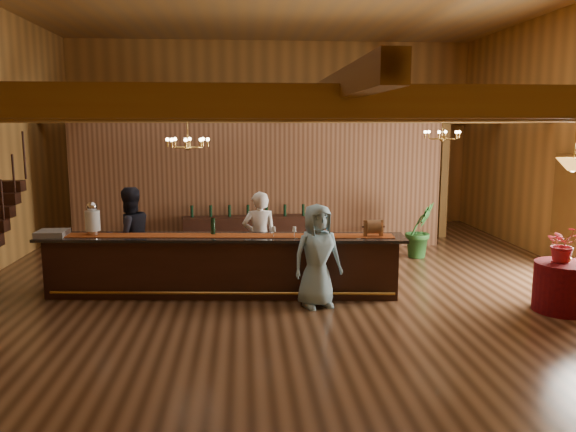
{
  "coord_description": "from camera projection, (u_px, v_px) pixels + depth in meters",
  "views": [
    {
      "loc": [
        -0.88,
        -10.19,
        3.0
      ],
      "look_at": [
        -0.03,
        0.41,
        1.29
      ],
      "focal_mm": 35.0,
      "sensor_mm": 36.0,
      "label": 1
    }
  ],
  "objects": [
    {
      "name": "floor",
      "position": [
        291.0,
        287.0,
        10.57
      ],
      "size": [
        14.0,
        14.0,
        0.0
      ],
      "primitive_type": "plane",
      "color": "brown",
      "rests_on": "ground"
    },
    {
      "name": "wall_back",
      "position": [
        272.0,
        134.0,
        17.02
      ],
      "size": [
        12.0,
        0.1,
        5.5
      ],
      "primitive_type": "cube",
      "color": "#B47D39",
      "rests_on": "floor"
    },
    {
      "name": "wall_front",
      "position": [
        395.0,
        170.0,
        3.25
      ],
      "size": [
        12.0,
        0.1,
        5.5
      ],
      "primitive_type": "cube",
      "color": "#B47D39",
      "rests_on": "floor"
    },
    {
      "name": "beam_grid",
      "position": [
        289.0,
        113.0,
        10.56
      ],
      "size": [
        11.9,
        13.9,
        0.39
      ],
      "color": "brown",
      "rests_on": "wall_left"
    },
    {
      "name": "support_posts",
      "position": [
        294.0,
        207.0,
        9.83
      ],
      "size": [
        9.2,
        10.2,
        3.2
      ],
      "color": "brown",
      "rests_on": "floor"
    },
    {
      "name": "partition_wall",
      "position": [
        259.0,
        186.0,
        13.73
      ],
      "size": [
        9.0,
        0.18,
        3.1
      ],
      "primitive_type": "cube",
      "color": "brown",
      "rests_on": "floor"
    },
    {
      "name": "window_right_back",
      "position": [
        569.0,
        196.0,
        11.78
      ],
      "size": [
        0.12,
        1.05,
        1.75
      ],
      "primitive_type": "cube",
      "color": "white",
      "rests_on": "wall_right"
    },
    {
      "name": "backroom_boxes",
      "position": [
        265.0,
        214.0,
        15.88
      ],
      "size": [
        4.1,
        0.6,
        1.1
      ],
      "color": "black",
      "rests_on": "floor"
    },
    {
      "name": "tasting_bar",
      "position": [
        222.0,
        265.0,
        9.99
      ],
      "size": [
        6.51,
        1.41,
        1.09
      ],
      "rotation": [
        0.0,
        0.0,
        -0.09
      ],
      "color": "black",
      "rests_on": "floor"
    },
    {
      "name": "beverage_dispenser",
      "position": [
        93.0,
        219.0,
        9.94
      ],
      "size": [
        0.26,
        0.26,
        0.6
      ],
      "color": "silver",
      "rests_on": "tasting_bar"
    },
    {
      "name": "glass_rack_tray",
      "position": [
        52.0,
        233.0,
        9.89
      ],
      "size": [
        0.5,
        0.5,
        0.1
      ],
      "primitive_type": "cube",
      "color": "gray",
      "rests_on": "tasting_bar"
    },
    {
      "name": "raffle_drum",
      "position": [
        373.0,
        227.0,
        9.8
      ],
      "size": [
        0.34,
        0.24,
        0.3
      ],
      "color": "brown",
      "rests_on": "tasting_bar"
    },
    {
      "name": "bar_bottle_0",
      "position": [
        213.0,
        226.0,
        10.01
      ],
      "size": [
        0.07,
        0.07,
        0.3
      ],
      "primitive_type": "cylinder",
      "color": "black",
      "rests_on": "tasting_bar"
    },
    {
      "name": "bar_bottle_1",
      "position": [
        213.0,
        226.0,
        10.01
      ],
      "size": [
        0.07,
        0.07,
        0.3
      ],
      "primitive_type": "cylinder",
      "color": "black",
      "rests_on": "tasting_bar"
    },
    {
      "name": "backbar_shelf",
      "position": [
        248.0,
        234.0,
        13.48
      ],
      "size": [
        3.08,
        0.63,
        0.86
      ],
      "primitive_type": "cube",
      "rotation": [
        0.0,
        0.0,
        0.05
      ],
      "color": "black",
      "rests_on": "floor"
    },
    {
      "name": "round_table",
      "position": [
        563.0,
        287.0,
        9.14
      ],
      "size": [
        0.93,
        0.93,
        0.81
      ],
      "primitive_type": "cylinder",
      "color": "#65090C",
      "rests_on": "floor"
    },
    {
      "name": "chandelier_left",
      "position": [
        188.0,
        142.0,
        10.68
      ],
      "size": [
        0.8,
        0.8,
        0.67
      ],
      "color": "#B4863A",
      "rests_on": "beam_grid"
    },
    {
      "name": "chandelier_right",
      "position": [
        442.0,
        134.0,
        12.23
      ],
      "size": [
        0.8,
        0.8,
        0.54
      ],
      "color": "#B4863A",
      "rests_on": "beam_grid"
    },
    {
      "name": "pendant_lamp",
      "position": [
        573.0,
        164.0,
        8.83
      ],
      "size": [
        0.52,
        0.52,
        0.9
      ],
      "color": "#B4863A",
      "rests_on": "beam_grid"
    },
    {
      "name": "bartender",
      "position": [
        260.0,
        238.0,
        10.62
      ],
      "size": [
        0.67,
        0.45,
        1.79
      ],
      "primitive_type": "imported",
      "rotation": [
        0.0,
        0.0,
        3.18
      ],
      "color": "white",
      "rests_on": "floor"
    },
    {
      "name": "staff_second",
      "position": [
        130.0,
        237.0,
        10.49
      ],
      "size": [
        1.16,
        1.11,
        1.88
      ],
      "primitive_type": "imported",
      "rotation": [
        0.0,
        0.0,
        3.75
      ],
      "color": "black",
      "rests_on": "floor"
    },
    {
      "name": "guest",
      "position": [
        317.0,
        256.0,
        9.31
      ],
      "size": [
        0.97,
        0.78,
        1.74
      ],
      "primitive_type": "imported",
      "rotation": [
        0.0,
        0.0,
        0.3
      ],
      "color": "#84AFC1",
      "rests_on": "floor"
    },
    {
      "name": "floor_plant",
      "position": [
        420.0,
        230.0,
        12.87
      ],
      "size": [
        0.87,
        0.8,
        1.28
      ],
      "primitive_type": "imported",
      "rotation": [
        0.0,
        0.0,
        0.4
      ],
      "color": "#265C24",
      "rests_on": "floor"
    },
    {
      "name": "table_flowers",
      "position": [
        563.0,
        244.0,
        9.09
      ],
      "size": [
        0.58,
        0.51,
        0.6
      ],
      "primitive_type": "imported",
      "rotation": [
        0.0,
        0.0,
        0.08
      ],
      "color": "#B32531",
      "rests_on": "round_table"
    },
    {
      "name": "table_vase",
      "position": [
        566.0,
        254.0,
        9.07
      ],
      "size": [
        0.15,
        0.15,
        0.3
      ],
      "primitive_type": "imported",
      "rotation": [
        0.0,
        0.0,
        -0.01
      ],
      "color": "#B4863A",
      "rests_on": "round_table"
    }
  ]
}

